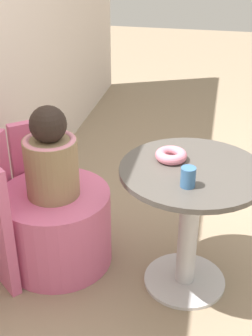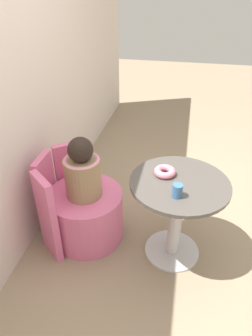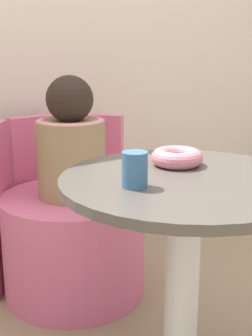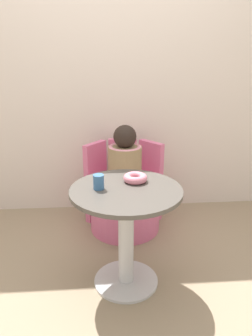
{
  "view_description": "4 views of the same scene",
  "coord_description": "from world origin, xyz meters",
  "px_view_note": "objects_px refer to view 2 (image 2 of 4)",
  "views": [
    {
      "loc": [
        -1.77,
        -0.08,
        1.63
      ],
      "look_at": [
        0.11,
        0.32,
        0.59
      ],
      "focal_mm": 50.0,
      "sensor_mm": 36.0,
      "label": 1
    },
    {
      "loc": [
        -1.55,
        0.02,
        1.77
      ],
      "look_at": [
        0.16,
        0.39,
        0.64
      ],
      "focal_mm": 32.0,
      "sensor_mm": 36.0,
      "label": 2
    },
    {
      "loc": [
        -0.74,
        -0.84,
        0.98
      ],
      "look_at": [
        0.13,
        0.38,
        0.58
      ],
      "focal_mm": 50.0,
      "sensor_mm": 36.0,
      "label": 3
    },
    {
      "loc": [
        -0.08,
        -1.71,
        1.4
      ],
      "look_at": [
        0.08,
        0.38,
        0.64
      ],
      "focal_mm": 35.0,
      "sensor_mm": 36.0,
      "label": 4
    }
  ],
  "objects_px": {
    "cup": "(177,191)",
    "child_figure": "(82,171)",
    "round_table": "(177,206)",
    "tub_chair": "(87,215)",
    "donut": "(165,172)"
  },
  "relations": [
    {
      "from": "round_table",
      "to": "donut",
      "type": "xyz_separation_m",
      "value": [
        0.06,
        0.11,
        0.22
      ]
    },
    {
      "from": "donut",
      "to": "cup",
      "type": "distance_m",
      "value": 0.24
    },
    {
      "from": "tub_chair",
      "to": "donut",
      "type": "relative_size",
      "value": 3.88
    },
    {
      "from": "round_table",
      "to": "child_figure",
      "type": "xyz_separation_m",
      "value": [
        0.04,
        0.68,
        0.16
      ]
    },
    {
      "from": "round_table",
      "to": "donut",
      "type": "distance_m",
      "value": 0.25
    },
    {
      "from": "round_table",
      "to": "child_figure",
      "type": "bearing_deg",
      "value": 86.39
    },
    {
      "from": "tub_chair",
      "to": "child_figure",
      "type": "relative_size",
      "value": 1.22
    },
    {
      "from": "child_figure",
      "to": "donut",
      "type": "bearing_deg",
      "value": -87.86
    },
    {
      "from": "tub_chair",
      "to": "cup",
      "type": "xyz_separation_m",
      "value": [
        -0.2,
        -0.67,
        0.49
      ]
    },
    {
      "from": "cup",
      "to": "child_figure",
      "type": "bearing_deg",
      "value": 73.44
    },
    {
      "from": "round_table",
      "to": "cup",
      "type": "relative_size",
      "value": 7.57
    },
    {
      "from": "round_table",
      "to": "tub_chair",
      "type": "height_order",
      "value": "round_table"
    },
    {
      "from": "cup",
      "to": "round_table",
      "type": "bearing_deg",
      "value": -3.52
    },
    {
      "from": "tub_chair",
      "to": "round_table",
      "type": "bearing_deg",
      "value": -93.61
    },
    {
      "from": "tub_chair",
      "to": "donut",
      "type": "xyz_separation_m",
      "value": [
        0.02,
        -0.57,
        0.47
      ]
    }
  ]
}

